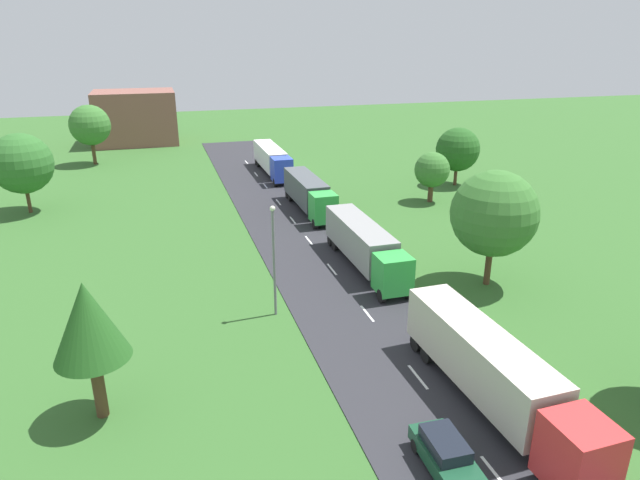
% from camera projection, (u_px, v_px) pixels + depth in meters
% --- Properties ---
extents(road, '(10.00, 140.00, 0.06)m').
position_uv_depth(road, '(380.00, 330.00, 35.92)').
color(road, '#2B2B30').
rests_on(road, ground).
extents(lane_marking_centre, '(0.16, 117.72, 0.01)m').
position_uv_depth(lane_marking_centre, '(418.00, 377.00, 30.95)').
color(lane_marking_centre, white).
rests_on(lane_marking_centre, road).
extents(truck_lead, '(2.80, 14.27, 3.73)m').
position_uv_depth(truck_lead, '(493.00, 371.00, 27.71)').
color(truck_lead, red).
rests_on(truck_lead, road).
extents(truck_second, '(2.53, 13.34, 3.55)m').
position_uv_depth(truck_second, '(364.00, 244.00, 44.78)').
color(truck_second, green).
rests_on(truck_second, road).
extents(truck_third, '(2.55, 12.75, 3.54)m').
position_uv_depth(truck_third, '(309.00, 193.00, 59.37)').
color(truck_third, green).
rests_on(truck_third, road).
extents(truck_fourth, '(2.52, 14.60, 3.53)m').
position_uv_depth(truck_fourth, '(272.00, 159.00, 75.31)').
color(truck_fourth, blue).
rests_on(truck_fourth, road).
extents(car_second, '(1.88, 4.24, 1.60)m').
position_uv_depth(car_second, '(446.00, 455.00, 24.06)').
color(car_second, '#19472D').
rests_on(car_second, road).
extents(lamppost_second, '(0.36, 0.36, 7.80)m').
position_uv_depth(lamppost_second, '(274.00, 255.00, 36.48)').
color(lamppost_second, slate).
rests_on(lamppost_second, ground).
extents(tree_oak, '(6.35, 6.35, 8.55)m').
position_uv_depth(tree_oak, '(22.00, 164.00, 57.89)').
color(tree_oak, '#513823').
rests_on(tree_oak, ground).
extents(tree_birch, '(5.79, 5.79, 8.67)m').
position_uv_depth(tree_birch, '(90.00, 125.00, 79.91)').
color(tree_birch, '#513823').
rests_on(tree_birch, ground).
extents(tree_maple, '(6.44, 6.44, 8.92)m').
position_uv_depth(tree_maple, '(494.00, 214.00, 40.67)').
color(tree_maple, '#513823').
rests_on(tree_maple, ground).
extents(tree_pine, '(5.45, 5.45, 7.29)m').
position_uv_depth(tree_pine, '(458.00, 150.00, 69.09)').
color(tree_pine, '#513823').
rests_on(tree_pine, ground).
extents(tree_ash, '(3.64, 3.64, 7.38)m').
position_uv_depth(tree_ash, '(88.00, 322.00, 26.10)').
color(tree_ash, '#513823').
rests_on(tree_ash, ground).
extents(tree_lime, '(3.98, 3.98, 5.73)m').
position_uv_depth(tree_lime, '(432.00, 170.00, 62.37)').
color(tree_lime, '#513823').
rests_on(tree_lime, ground).
extents(distant_building, '(13.53, 10.75, 8.98)m').
position_uv_depth(distant_building, '(136.00, 117.00, 96.44)').
color(distant_building, brown).
rests_on(distant_building, ground).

